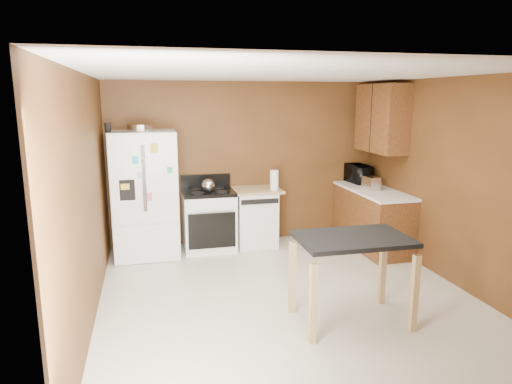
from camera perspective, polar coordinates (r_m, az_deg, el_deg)
name	(u,v)px	position (r m, az deg, el deg)	size (l,w,h in m)	color
floor	(287,297)	(5.40, 3.96, -12.95)	(4.50, 4.50, 0.00)	beige
ceiling	(291,73)	(4.92, 4.38, 14.57)	(4.50, 4.50, 0.00)	white
wall_back	(246,163)	(7.16, -1.31, 3.66)	(4.20, 4.20, 0.00)	#5B3318
wall_front	(398,261)	(3.02, 17.30, -8.18)	(4.20, 4.20, 0.00)	#5B3318
wall_left	(87,201)	(4.82, -20.38, -1.03)	(4.50, 4.50, 0.00)	#5B3318
wall_right	(456,183)	(5.99, 23.69, 1.08)	(4.50, 4.50, 0.00)	#5B3318
roasting_pan	(141,128)	(6.57, -14.22, 7.81)	(0.37, 0.37, 0.09)	silver
pen_cup	(108,128)	(6.45, -18.05, 7.66)	(0.08, 0.08, 0.12)	black
kettle	(208,186)	(6.67, -6.00, 0.81)	(0.20, 0.20, 0.20)	silver
paper_towel	(274,180)	(6.84, 2.30, 1.48)	(0.13, 0.13, 0.30)	white
green_canister	(274,184)	(7.03, 2.21, 1.02)	(0.11, 0.11, 0.12)	green
toaster	(371,183)	(7.04, 14.19, 1.08)	(0.17, 0.27, 0.20)	silver
microwave	(358,174)	(7.58, 12.68, 2.17)	(0.48, 0.33, 0.27)	black
refrigerator	(145,194)	(6.68, -13.68, -0.31)	(0.90, 0.80, 1.80)	white
gas_range	(209,219)	(6.89, -5.92, -3.41)	(0.76, 0.68, 1.10)	white
dishwasher	(255,217)	(7.05, -0.12, -3.09)	(0.78, 0.63, 0.89)	white
right_cabinets	(375,188)	(7.13, 14.65, 0.46)	(0.63, 1.58, 2.45)	brown
island	(352,251)	(4.67, 11.96, -7.22)	(1.11, 0.75, 0.91)	black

